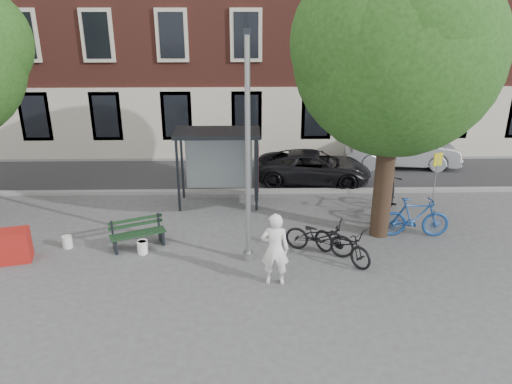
{
  "coord_description": "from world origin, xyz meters",
  "views": [
    {
      "loc": [
        -0.05,
        -12.15,
        6.85
      ],
      "look_at": [
        0.24,
        1.55,
        1.4
      ],
      "focal_mm": 35.0,
      "sensor_mm": 36.0,
      "label": 1
    }
  ],
  "objects_px": {
    "bike_a": "(319,236)",
    "car_silver": "(402,149)",
    "bus_shelter": "(229,150)",
    "car_dark": "(314,167)",
    "bike_b": "(415,217)",
    "lamppost": "(248,164)",
    "painter": "(275,249)",
    "bike_c": "(342,243)",
    "notice_sign": "(437,168)",
    "bench": "(138,234)",
    "red_stand": "(13,246)",
    "bike_d": "(389,197)"
  },
  "relations": [
    {
      "from": "bench",
      "to": "notice_sign",
      "type": "relative_size",
      "value": 0.84
    },
    {
      "from": "bike_d",
      "to": "painter",
      "type": "bearing_deg",
      "value": 70.01
    },
    {
      "from": "lamppost",
      "to": "bench",
      "type": "distance_m",
      "value": 4.11
    },
    {
      "from": "bike_c",
      "to": "bike_b",
      "type": "bearing_deg",
      "value": -9.66
    },
    {
      "from": "car_silver",
      "to": "red_stand",
      "type": "xyz_separation_m",
      "value": [
        -13.01,
        -7.87,
        -0.32
      ]
    },
    {
      "from": "car_silver",
      "to": "red_stand",
      "type": "height_order",
      "value": "car_silver"
    },
    {
      "from": "painter",
      "to": "bike_b",
      "type": "relative_size",
      "value": 0.93
    },
    {
      "from": "bike_c",
      "to": "car_silver",
      "type": "xyz_separation_m",
      "value": [
        4.0,
        8.03,
        0.25
      ]
    },
    {
      "from": "bench",
      "to": "bike_a",
      "type": "bearing_deg",
      "value": -29.04
    },
    {
      "from": "bus_shelter",
      "to": "notice_sign",
      "type": "distance_m",
      "value": 6.99
    },
    {
      "from": "painter",
      "to": "car_dark",
      "type": "xyz_separation_m",
      "value": [
        1.93,
        7.33,
        -0.35
      ]
    },
    {
      "from": "bike_b",
      "to": "bike_c",
      "type": "height_order",
      "value": "bike_b"
    },
    {
      "from": "bench",
      "to": "bike_a",
      "type": "relative_size",
      "value": 0.82
    },
    {
      "from": "notice_sign",
      "to": "bike_b",
      "type": "bearing_deg",
      "value": -141.08
    },
    {
      "from": "bus_shelter",
      "to": "car_silver",
      "type": "xyz_separation_m",
      "value": [
        7.17,
        3.86,
        -1.15
      ]
    },
    {
      "from": "lamppost",
      "to": "painter",
      "type": "distance_m",
      "value": 2.27
    },
    {
      "from": "car_silver",
      "to": "painter",
      "type": "bearing_deg",
      "value": 151.25
    },
    {
      "from": "bus_shelter",
      "to": "bike_b",
      "type": "relative_size",
      "value": 1.38
    },
    {
      "from": "lamppost",
      "to": "car_dark",
      "type": "height_order",
      "value": "lamppost"
    },
    {
      "from": "notice_sign",
      "to": "lamppost",
      "type": "bearing_deg",
      "value": -170.43
    },
    {
      "from": "lamppost",
      "to": "red_stand",
      "type": "bearing_deg",
      "value": 179.17
    },
    {
      "from": "bike_c",
      "to": "red_stand",
      "type": "bearing_deg",
      "value": 139.28
    },
    {
      "from": "bus_shelter",
      "to": "car_dark",
      "type": "relative_size",
      "value": 0.65
    },
    {
      "from": "bike_b",
      "to": "bike_c",
      "type": "xyz_separation_m",
      "value": [
        -2.44,
        -1.41,
        -0.1
      ]
    },
    {
      "from": "bike_a",
      "to": "red_stand",
      "type": "distance_m",
      "value": 8.45
    },
    {
      "from": "bike_c",
      "to": "bus_shelter",
      "type": "bearing_deg",
      "value": 87.57
    },
    {
      "from": "lamppost",
      "to": "bus_shelter",
      "type": "distance_m",
      "value": 4.24
    },
    {
      "from": "bike_b",
      "to": "lamppost",
      "type": "bearing_deg",
      "value": 108.27
    },
    {
      "from": "bench",
      "to": "red_stand",
      "type": "height_order",
      "value": "red_stand"
    },
    {
      "from": "lamppost",
      "to": "car_dark",
      "type": "xyz_separation_m",
      "value": [
        2.58,
        6.13,
        -2.18
      ]
    },
    {
      "from": "painter",
      "to": "red_stand",
      "type": "distance_m",
      "value": 7.23
    },
    {
      "from": "painter",
      "to": "bike_b",
      "type": "distance_m",
      "value": 5.05
    },
    {
      "from": "painter",
      "to": "bike_c",
      "type": "distance_m",
      "value": 2.27
    },
    {
      "from": "bike_d",
      "to": "red_stand",
      "type": "distance_m",
      "value": 11.46
    },
    {
      "from": "painter",
      "to": "bike_b",
      "type": "bearing_deg",
      "value": -145.58
    },
    {
      "from": "bike_a",
      "to": "car_silver",
      "type": "xyz_separation_m",
      "value": [
        4.57,
        7.6,
        0.24
      ]
    },
    {
      "from": "bus_shelter",
      "to": "car_dark",
      "type": "xyz_separation_m",
      "value": [
        3.19,
        2.03,
        -1.31
      ]
    },
    {
      "from": "lamppost",
      "to": "car_silver",
      "type": "xyz_separation_m",
      "value": [
        6.57,
        7.96,
        -2.02
      ]
    },
    {
      "from": "red_stand",
      "to": "notice_sign",
      "type": "bearing_deg",
      "value": 14.93
    },
    {
      "from": "painter",
      "to": "bike_d",
      "type": "height_order",
      "value": "painter"
    },
    {
      "from": "bike_b",
      "to": "car_silver",
      "type": "relative_size",
      "value": 0.44
    },
    {
      "from": "bench",
      "to": "bike_d",
      "type": "height_order",
      "value": "bike_d"
    },
    {
      "from": "lamppost",
      "to": "car_silver",
      "type": "height_order",
      "value": "lamppost"
    },
    {
      "from": "car_dark",
      "to": "painter",
      "type": "bearing_deg",
      "value": 171.62
    },
    {
      "from": "bench",
      "to": "red_stand",
      "type": "relative_size",
      "value": 1.82
    },
    {
      "from": "painter",
      "to": "red_stand",
      "type": "xyz_separation_m",
      "value": [
        -7.1,
        1.29,
        -0.51
      ]
    },
    {
      "from": "painter",
      "to": "bench",
      "type": "distance_m",
      "value": 4.42
    },
    {
      "from": "bike_b",
      "to": "red_stand",
      "type": "xyz_separation_m",
      "value": [
        -11.45,
        -1.25,
        -0.17
      ]
    },
    {
      "from": "bike_a",
      "to": "bike_d",
      "type": "distance_m",
      "value": 3.7
    },
    {
      "from": "bike_b",
      "to": "bike_c",
      "type": "distance_m",
      "value": 2.82
    }
  ]
}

